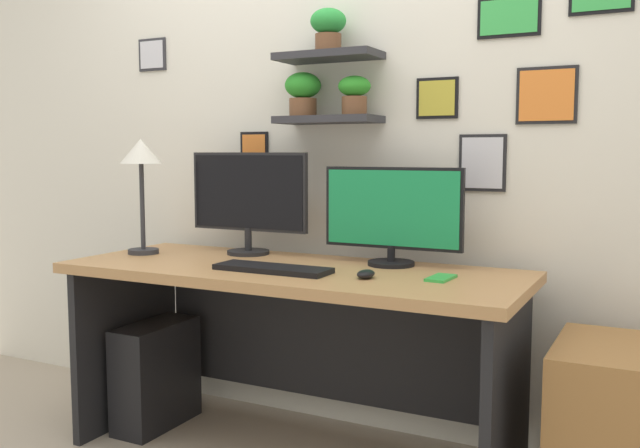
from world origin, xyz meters
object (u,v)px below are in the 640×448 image
drawer_cabinet (625,436)px  computer_tower_left (156,375)px  monitor_right (392,214)px  desk_lamp (141,163)px  desk (298,317)px  keyboard (273,269)px  cell_phone (441,278)px  computer_mouse (366,274)px  monitor_left (249,198)px

drawer_cabinet → computer_tower_left: (-1.86, -0.05, -0.06)m
monitor_right → desk_lamp: (-1.06, -0.20, 0.19)m
desk → keyboard: 0.27m
desk_lamp → cell_phone: desk_lamp is taller
monitor_right → computer_mouse: (0.02, -0.31, -0.18)m
drawer_cabinet → keyboard: bearing=-171.7°
cell_phone → monitor_left: bearing=170.4°
keyboard → monitor_left: bearing=133.5°
desk → computer_mouse: (0.35, -0.15, 0.22)m
cell_phone → computer_tower_left: 1.37m
cell_phone → drawer_cabinet: size_ratio=0.24×
monitor_right → computer_tower_left: size_ratio=1.23×
monitor_right → cell_phone: (0.26, -0.21, -0.19)m
cell_phone → monitor_right: bearing=144.7°
monitor_left → drawer_cabinet: (1.51, -0.16, -0.70)m
monitor_right → keyboard: (-0.34, -0.33, -0.19)m
keyboard → desk_lamp: 0.83m
desk_lamp → computer_tower_left: desk_lamp is taller
monitor_right → desk_lamp: 1.10m
monitor_left → monitor_right: monitor_left is taller
monitor_left → computer_tower_left: bearing=-149.5°
keyboard → cell_phone: size_ratio=3.14×
monitor_right → computer_tower_left: monitor_right is taller
keyboard → computer_tower_left: keyboard is taller
desk → monitor_left: bearing=153.8°
computer_mouse → cell_phone: (0.24, 0.10, -0.01)m
computer_tower_left → drawer_cabinet: bearing=1.5°
computer_mouse → keyboard: bearing=-175.9°
monitor_left → drawer_cabinet: size_ratio=0.97×
computer_mouse → computer_tower_left: size_ratio=0.20×
desk_lamp → cell_phone: size_ratio=3.50×
desk_lamp → drawer_cabinet: 2.10m
desk → desk_lamp: (-0.74, -0.04, 0.59)m
computer_mouse → computer_tower_left: computer_mouse is taller
keyboard → cell_phone: 0.61m
keyboard → computer_mouse: bearing=4.1°
desk_lamp → cell_phone: 1.38m
computer_mouse → monitor_left: bearing=155.6°
monitor_left → desk_lamp: bearing=-153.9°
computer_tower_left → monitor_right: bearing=11.7°
computer_mouse → drawer_cabinet: computer_mouse is taller
keyboard → cell_phone: (0.60, 0.12, -0.01)m
desk → drawer_cabinet: bearing=0.2°
computer_mouse → cell_phone: size_ratio=0.64×
computer_mouse → desk: bearing=157.4°
cell_phone → drawer_cabinet: 0.76m
monitor_left → computer_tower_left: monitor_left is taller
monitor_left → drawer_cabinet: bearing=-5.9°
monitor_left → drawer_cabinet: 1.67m
desk_lamp → monitor_left: bearing=26.1°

